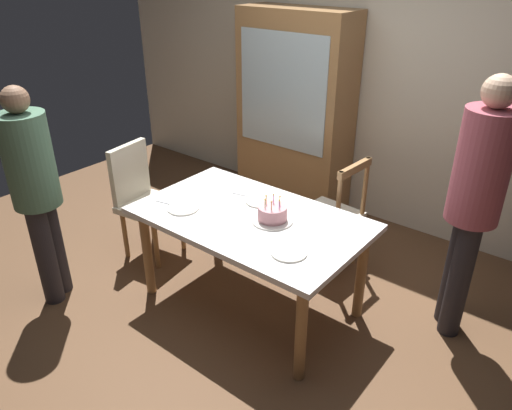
{
  "coord_description": "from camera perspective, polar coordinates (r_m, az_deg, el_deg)",
  "views": [
    {
      "loc": [
        1.82,
        -2.22,
        2.31
      ],
      "look_at": [
        0.05,
        0.0,
        0.83
      ],
      "focal_mm": 34.04,
      "sensor_mm": 36.0,
      "label": 1
    }
  ],
  "objects": [
    {
      "name": "chair_spindle_back",
      "position": [
        3.89,
        8.84,
        -1.31
      ],
      "size": [
        0.47,
        0.47,
        0.95
      ],
      "color": "beige",
      "rests_on": "ground"
    },
    {
      "name": "plate_far_side",
      "position": [
        3.46,
        0.53,
        0.48
      ],
      "size": [
        0.22,
        0.22,
        0.01
      ],
      "primitive_type": "cylinder",
      "color": "silver",
      "rests_on": "dining_table"
    },
    {
      "name": "ground",
      "position": [
        3.69,
        -0.62,
        -11.37
      ],
      "size": [
        6.4,
        6.4,
        0.0
      ],
      "primitive_type": "plane",
      "color": "brown"
    },
    {
      "name": "person_celebrant",
      "position": [
        3.62,
        -24.53,
        1.99
      ],
      "size": [
        0.32,
        0.32,
        1.59
      ],
      "color": "#262328",
      "rests_on": "ground"
    },
    {
      "name": "plate_near_guest",
      "position": [
        2.89,
        3.89,
        -5.55
      ],
      "size": [
        0.22,
        0.22,
        0.01
      ],
      "primitive_type": "cylinder",
      "color": "silver",
      "rests_on": "dining_table"
    },
    {
      "name": "chair_upholstered",
      "position": [
        4.13,
        -13.25,
        1.18
      ],
      "size": [
        0.5,
        0.5,
        0.95
      ],
      "color": "beige",
      "rests_on": "ground"
    },
    {
      "name": "fork_near_celebrant",
      "position": [
        3.5,
        -10.57,
        0.25
      ],
      "size": [
        0.18,
        0.05,
        0.01
      ],
      "primitive_type": "cube",
      "rotation": [
        0.0,
        0.0,
        0.2
      ],
      "color": "silver",
      "rests_on": "dining_table"
    },
    {
      "name": "birthday_cake",
      "position": [
        3.2,
        1.94,
        -1.1
      ],
      "size": [
        0.28,
        0.28,
        0.17
      ],
      "color": "silver",
      "rests_on": "dining_table"
    },
    {
      "name": "fork_far_side",
      "position": [
        3.56,
        -1.48,
        1.18
      ],
      "size": [
        0.18,
        0.06,
        0.01
      ],
      "primitive_type": "cube",
      "rotation": [
        0.0,
        0.0,
        0.24
      ],
      "color": "silver",
      "rests_on": "dining_table"
    },
    {
      "name": "person_guest",
      "position": [
        3.23,
        24.34,
        0.83
      ],
      "size": [
        0.32,
        0.32,
        1.74
      ],
      "color": "#262328",
      "rests_on": "ground"
    },
    {
      "name": "plate_near_celebrant",
      "position": [
        3.4,
        -8.56,
        -0.37
      ],
      "size": [
        0.22,
        0.22,
        0.01
      ],
      "primitive_type": "cylinder",
      "color": "silver",
      "rests_on": "dining_table"
    },
    {
      "name": "china_cabinet",
      "position": [
        4.75,
        4.57,
        10.73
      ],
      "size": [
        1.1,
        0.45,
        1.9
      ],
      "color": "#9E7042",
      "rests_on": "ground"
    },
    {
      "name": "dining_table",
      "position": [
        3.32,
        -0.67,
        -2.65
      ],
      "size": [
        1.56,
        0.94,
        0.73
      ],
      "color": "white",
      "rests_on": "ground"
    },
    {
      "name": "back_wall",
      "position": [
        4.57,
        14.54,
        13.82
      ],
      "size": [
        6.4,
        0.1,
        2.6
      ],
      "primitive_type": "cube",
      "color": "beige",
      "rests_on": "ground"
    }
  ]
}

